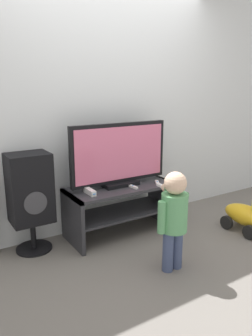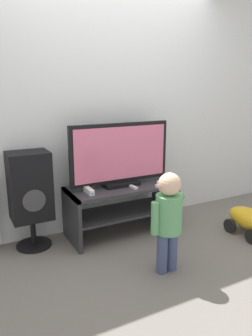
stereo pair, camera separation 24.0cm
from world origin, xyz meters
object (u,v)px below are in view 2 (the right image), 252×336
object	(u,v)px
child	(168,214)
speaker_tower	(30,188)
television	(120,155)
remote_secondary	(133,187)
ride_on_toy	(251,219)
game_console	(89,191)
remote_primary	(159,183)

from	to	relation	value
child	speaker_tower	bearing A→B (deg)	133.03
television	speaker_tower	xyz separation A→B (m)	(-0.89, 0.10, -0.24)
remote_secondary	child	distance (m)	0.71
television	speaker_tower	size ratio (longest dim) A/B	1.15
speaker_tower	ride_on_toy	bearing A→B (deg)	-21.89
television	game_console	xyz separation A→B (m)	(-0.38, -0.09, -0.29)
child	ride_on_toy	world-z (taller)	child
television	remote_primary	bearing A→B (deg)	-23.51
ride_on_toy	television	bearing A→B (deg)	148.05
remote_secondary	ride_on_toy	xyz separation A→B (m)	(1.07, -0.57, -0.35)
game_console	child	distance (m)	0.85
television	speaker_tower	world-z (taller)	television
speaker_tower	remote_primary	bearing A→B (deg)	-11.82
television	child	bearing A→B (deg)	-90.09
child	game_console	bearing A→B (deg)	116.74
television	speaker_tower	distance (m)	0.93
speaker_tower	ride_on_toy	xyz separation A→B (m)	(2.03, -0.82, -0.41)
game_console	ride_on_toy	bearing A→B (deg)	-22.23
child	television	bearing A→B (deg)	89.91
remote_primary	child	bearing A→B (deg)	-117.86
remote_primary	remote_secondary	xyz separation A→B (m)	(-0.29, 0.02, 0.00)
game_console	remote_primary	world-z (taller)	game_console
television	game_console	distance (m)	0.49
ride_on_toy	speaker_tower	bearing A→B (deg)	158.11
television	remote_secondary	world-z (taller)	television
game_console	speaker_tower	bearing A→B (deg)	159.15
game_console	remote_secondary	distance (m)	0.46
television	remote_primary	distance (m)	0.50
television	child	xyz separation A→B (m)	(-0.00, -0.85, -0.33)
television	remote_secondary	distance (m)	0.34
game_console	remote_primary	xyz separation A→B (m)	(0.75, -0.07, -0.01)
television	ride_on_toy	size ratio (longest dim) A/B	1.99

